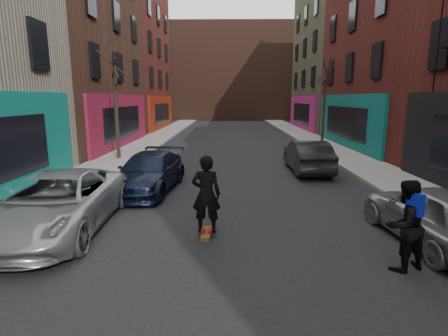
{
  "coord_description": "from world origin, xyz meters",
  "views": [
    {
      "loc": [
        -0.37,
        -0.35,
        3.27
      ],
      "look_at": [
        -0.47,
        7.98,
        1.6
      ],
      "focal_mm": 28.0,
      "sensor_mm": 36.0,
      "label": 1
    }
  ],
  "objects_px": {
    "parked_right_far": "(436,215)",
    "tree_left_far": "(115,96)",
    "parked_left_far": "(57,203)",
    "skateboard": "(207,234)",
    "pedestrian": "(405,225)",
    "parked_right_end": "(307,156)",
    "skateboarder": "(206,194)",
    "tree_right_far": "(324,94)",
    "parked_left_end": "(149,172)"
  },
  "relations": [
    {
      "from": "tree_left_far",
      "to": "parked_left_end",
      "type": "xyz_separation_m",
      "value": [
        3.0,
        -6.18,
        -2.71
      ]
    },
    {
      "from": "parked_right_end",
      "to": "pedestrian",
      "type": "height_order",
      "value": "pedestrian"
    },
    {
      "from": "tree_right_far",
      "to": "pedestrian",
      "type": "bearing_deg",
      "value": -100.07
    },
    {
      "from": "skateboarder",
      "to": "pedestrian",
      "type": "relative_size",
      "value": 1.06
    },
    {
      "from": "parked_left_end",
      "to": "parked_right_end",
      "type": "height_order",
      "value": "parked_right_end"
    },
    {
      "from": "tree_right_far",
      "to": "parked_left_far",
      "type": "bearing_deg",
      "value": -123.88
    },
    {
      "from": "skateboard",
      "to": "tree_left_far",
      "type": "bearing_deg",
      "value": 119.95
    },
    {
      "from": "pedestrian",
      "to": "tree_left_far",
      "type": "bearing_deg",
      "value": -74.16
    },
    {
      "from": "tree_right_far",
      "to": "skateboard",
      "type": "xyz_separation_m",
      "value": [
        -7.08,
        -16.39,
        -3.48
      ]
    },
    {
      "from": "skateboard",
      "to": "skateboarder",
      "type": "height_order",
      "value": "skateboarder"
    },
    {
      "from": "parked_right_end",
      "to": "skateboard",
      "type": "distance_m",
      "value": 8.62
    },
    {
      "from": "tree_right_far",
      "to": "parked_left_far",
      "type": "distance_m",
      "value": 19.57
    },
    {
      "from": "tree_right_far",
      "to": "parked_right_end",
      "type": "height_order",
      "value": "tree_right_far"
    },
    {
      "from": "parked_left_end",
      "to": "skateboarder",
      "type": "height_order",
      "value": "skateboarder"
    },
    {
      "from": "parked_left_far",
      "to": "skateboarder",
      "type": "bearing_deg",
      "value": -6.85
    },
    {
      "from": "parked_left_far",
      "to": "parked_right_end",
      "type": "distance_m",
      "value": 10.65
    },
    {
      "from": "skateboard",
      "to": "parked_left_end",
      "type": "bearing_deg",
      "value": 121.67
    },
    {
      "from": "parked_left_far",
      "to": "skateboard",
      "type": "distance_m",
      "value": 3.79
    },
    {
      "from": "tree_left_far",
      "to": "parked_right_far",
      "type": "bearing_deg",
      "value": -45.9
    },
    {
      "from": "tree_left_far",
      "to": "skateboarder",
      "type": "distance_m",
      "value": 11.91
    },
    {
      "from": "parked_left_far",
      "to": "parked_right_far",
      "type": "xyz_separation_m",
      "value": [
        8.91,
        -0.76,
        -0.02
      ]
    },
    {
      "from": "tree_left_far",
      "to": "skateboarder",
      "type": "height_order",
      "value": "tree_left_far"
    },
    {
      "from": "skateboarder",
      "to": "parked_left_end",
      "type": "bearing_deg",
      "value": -58.33
    },
    {
      "from": "tree_right_far",
      "to": "parked_right_end",
      "type": "xyz_separation_m",
      "value": [
        -3.0,
        -8.83,
        -2.82
      ]
    },
    {
      "from": "skateboard",
      "to": "skateboarder",
      "type": "bearing_deg",
      "value": -80.02
    },
    {
      "from": "parked_left_far",
      "to": "parked_left_end",
      "type": "height_order",
      "value": "parked_left_far"
    },
    {
      "from": "tree_right_far",
      "to": "parked_right_far",
      "type": "bearing_deg",
      "value": -96.41
    },
    {
      "from": "tree_left_far",
      "to": "parked_right_end",
      "type": "height_order",
      "value": "tree_left_far"
    },
    {
      "from": "tree_left_far",
      "to": "pedestrian",
      "type": "relative_size",
      "value": 3.65
    },
    {
      "from": "parked_right_far",
      "to": "parked_right_end",
      "type": "distance_m",
      "value": 8.09
    },
    {
      "from": "tree_left_far",
      "to": "parked_left_far",
      "type": "relative_size",
      "value": 1.25
    },
    {
      "from": "pedestrian",
      "to": "parked_left_far",
      "type": "bearing_deg",
      "value": -35.85
    },
    {
      "from": "tree_left_far",
      "to": "tree_right_far",
      "type": "height_order",
      "value": "tree_right_far"
    },
    {
      "from": "tree_left_far",
      "to": "tree_right_far",
      "type": "bearing_deg",
      "value": 25.82
    },
    {
      "from": "pedestrian",
      "to": "parked_right_end",
      "type": "bearing_deg",
      "value": -112.85
    },
    {
      "from": "tree_left_far",
      "to": "parked_left_end",
      "type": "height_order",
      "value": "tree_left_far"
    },
    {
      "from": "parked_right_far",
      "to": "pedestrian",
      "type": "xyz_separation_m",
      "value": [
        -1.31,
        -1.17,
        0.19
      ]
    },
    {
      "from": "parked_left_far",
      "to": "parked_right_end",
      "type": "height_order",
      "value": "parked_left_far"
    },
    {
      "from": "parked_right_far",
      "to": "skateboard",
      "type": "bearing_deg",
      "value": -9.29
    },
    {
      "from": "parked_left_far",
      "to": "parked_right_end",
      "type": "bearing_deg",
      "value": 40.83
    },
    {
      "from": "skateboard",
      "to": "pedestrian",
      "type": "height_order",
      "value": "pedestrian"
    },
    {
      "from": "tree_right_far",
      "to": "parked_right_far",
      "type": "xyz_separation_m",
      "value": [
        -1.89,
        -16.84,
        -2.82
      ]
    },
    {
      "from": "parked_right_far",
      "to": "skateboarder",
      "type": "distance_m",
      "value": 5.22
    },
    {
      "from": "parked_right_far",
      "to": "parked_right_end",
      "type": "height_order",
      "value": "parked_right_end"
    },
    {
      "from": "parked_right_far",
      "to": "tree_left_far",
      "type": "bearing_deg",
      "value": -50.25
    },
    {
      "from": "tree_right_far",
      "to": "parked_right_far",
      "type": "distance_m",
      "value": 17.18
    },
    {
      "from": "tree_left_far",
      "to": "parked_right_end",
      "type": "distance_m",
      "value": 10.17
    },
    {
      "from": "parked_right_end",
      "to": "skateboarder",
      "type": "bearing_deg",
      "value": 61.47
    },
    {
      "from": "tree_left_far",
      "to": "parked_left_end",
      "type": "distance_m",
      "value": 7.39
    },
    {
      "from": "parked_right_far",
      "to": "skateboarder",
      "type": "xyz_separation_m",
      "value": [
        -5.19,
        0.45,
        0.33
      ]
    }
  ]
}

